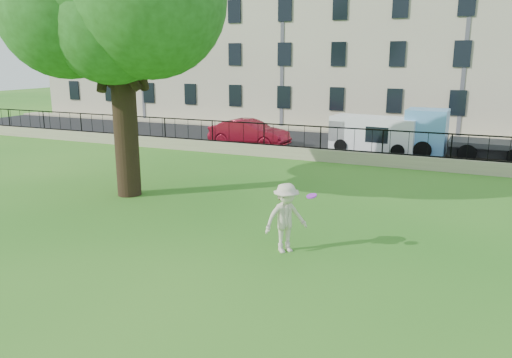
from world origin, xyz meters
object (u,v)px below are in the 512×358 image
at_px(man, 286,218).
at_px(white_van, 374,135).
at_px(blue_truck, 465,135).
at_px(frisbee, 312,196).
at_px(red_sedan, 249,133).

relative_size(man, white_van, 0.41).
bearing_deg(blue_truck, frisbee, -100.05).
bearing_deg(man, white_van, 44.89).
distance_m(frisbee, red_sedan, 16.34).
relative_size(man, red_sedan, 0.40).
bearing_deg(frisbee, white_van, 94.39).
height_order(frisbee, blue_truck, blue_truck).
height_order(man, red_sedan, man).
bearing_deg(blue_truck, red_sedan, -172.65).
bearing_deg(red_sedan, blue_truck, -81.40).
height_order(white_van, blue_truck, blue_truck).
distance_m(man, white_van, 15.24).
xyz_separation_m(frisbee, red_sedan, (-8.07, 14.19, -0.82)).
height_order(man, blue_truck, blue_truck).
height_order(red_sedan, white_van, white_van).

